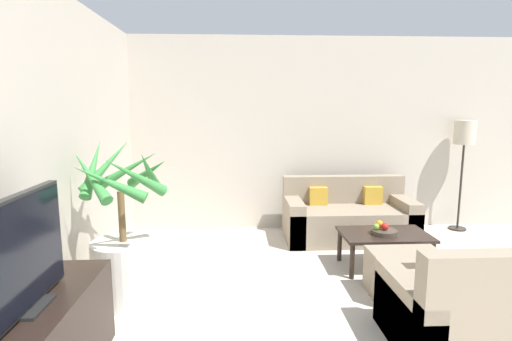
{
  "coord_description": "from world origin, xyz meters",
  "views": [
    {
      "loc": [
        -2.04,
        0.19,
        1.73
      ],
      "look_at": [
        -1.8,
        4.78,
        1.0
      ],
      "focal_mm": 28.0,
      "sensor_mm": 36.0,
      "label": 1
    }
  ],
  "objects": [
    {
      "name": "ottoman",
      "position": [
        -0.48,
        3.58,
        0.21
      ],
      "size": [
        0.66,
        0.46,
        0.42
      ],
      "color": "gray",
      "rests_on": "ground_plane"
    },
    {
      "name": "floor_lamp",
      "position": [
        1.13,
        5.55,
        1.29
      ],
      "size": [
        0.28,
        0.28,
        1.55
      ],
      "color": "#2D2823",
      "rests_on": "ground_plane"
    },
    {
      "name": "coffee_table",
      "position": [
        -0.45,
        4.22,
        0.35
      ],
      "size": [
        0.93,
        0.58,
        0.4
      ],
      "color": "black",
      "rests_on": "ground_plane"
    },
    {
      "name": "wall_back",
      "position": [
        0.0,
        5.82,
        1.35
      ],
      "size": [
        8.57,
        0.06,
        2.7
      ],
      "color": "#BCB2A3",
      "rests_on": "ground_plane"
    },
    {
      "name": "television",
      "position": [
        -3.2,
        2.34,
        0.94
      ],
      "size": [
        0.18,
        0.8,
        0.66
      ],
      "color": "black",
      "rests_on": "tv_console"
    },
    {
      "name": "orange_fruit",
      "position": [
        -0.49,
        4.27,
        0.49
      ],
      "size": [
        0.08,
        0.08,
        0.08
      ],
      "color": "orange",
      "rests_on": "fruit_bowl"
    },
    {
      "name": "potted_palm",
      "position": [
        -3.04,
        3.63,
        0.47
      ],
      "size": [
        0.86,
        0.87,
        1.47
      ],
      "color": "beige",
      "rests_on": "ground_plane"
    },
    {
      "name": "apple_green",
      "position": [
        -0.56,
        4.19,
        0.48
      ],
      "size": [
        0.07,
        0.07,
        0.07
      ],
      "color": "olive",
      "rests_on": "fruit_bowl"
    },
    {
      "name": "wall_left",
      "position": [
        -3.51,
        2.89,
        1.35
      ],
      "size": [
        0.06,
        7.39,
        2.7
      ],
      "color": "#BCB2A3",
      "rests_on": "ground_plane"
    },
    {
      "name": "fruit_bowl",
      "position": [
        -0.47,
        4.18,
        0.42
      ],
      "size": [
        0.27,
        0.27,
        0.05
      ],
      "color": "#42382D",
      "rests_on": "coffee_table"
    },
    {
      "name": "apple_red",
      "position": [
        -0.47,
        4.18,
        0.49
      ],
      "size": [
        0.08,
        0.08,
        0.08
      ],
      "color": "red",
      "rests_on": "fruit_bowl"
    },
    {
      "name": "sofa_loveseat",
      "position": [
        -0.56,
        5.22,
        0.28
      ],
      "size": [
        1.66,
        0.78,
        0.8
      ],
      "color": "gray",
      "rests_on": "ground_plane"
    },
    {
      "name": "armchair",
      "position": [
        -0.46,
        2.74,
        0.27
      ],
      "size": [
        0.9,
        0.85,
        0.85
      ],
      "color": "gray",
      "rests_on": "ground_plane"
    }
  ]
}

